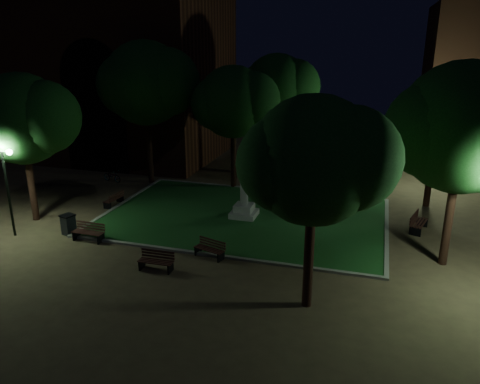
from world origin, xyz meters
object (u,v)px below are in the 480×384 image
at_px(bench_near_right, 210,249).
at_px(bench_right_side, 418,223).
at_px(monument, 244,201).
at_px(trash_bin, 68,224).
at_px(bench_near_left, 156,261).
at_px(bench_west_near, 89,232).
at_px(bench_far_side, 332,185).
at_px(bench_left_side, 114,200).
at_px(bicycle, 112,176).

bearing_deg(bench_near_right, bench_right_side, 49.85).
relative_size(monument, trash_bin, 3.06).
height_order(bench_near_left, trash_bin, trash_bin).
bearing_deg(bench_near_right, bench_west_near, -163.29).
distance_m(monument, bench_near_left, 7.27).
xyz_separation_m(bench_west_near, bench_far_side, (10.58, 11.46, -0.01)).
xyz_separation_m(bench_right_side, trash_bin, (-16.96, -5.55, 0.10)).
height_order(bench_near_right, trash_bin, trash_bin).
xyz_separation_m(bench_left_side, trash_bin, (0.06, -4.44, 0.15)).
xyz_separation_m(bench_near_left, bench_near_right, (1.77, 1.84, -0.01)).
xyz_separation_m(bench_far_side, bicycle, (-14.82, -2.34, 0.00)).
xyz_separation_m(bench_right_side, bench_far_side, (-4.97, 5.55, -0.03)).
distance_m(bench_left_side, bench_right_side, 17.06).
xyz_separation_m(monument, bench_left_side, (-7.92, -0.34, -0.58)).
bearing_deg(bench_right_side, monument, 111.07).
relative_size(monument, bench_left_side, 2.13).
bearing_deg(bench_near_right, bench_left_side, 165.30).
height_order(bench_left_side, bicycle, bicycle).
height_order(bench_right_side, trash_bin, trash_bin).
relative_size(monument, bench_right_side, 1.81).
bearing_deg(bicycle, bench_near_left, -125.85).
height_order(trash_bin, bicycle, trash_bin).
bearing_deg(bicycle, bench_far_side, -65.63).
xyz_separation_m(bench_near_left, bench_right_side, (10.97, 7.78, 0.04)).
distance_m(monument, bench_west_near, 8.26).
height_order(bench_west_near, trash_bin, trash_bin).
xyz_separation_m(monument, bench_west_near, (-6.45, -5.13, -0.54)).
height_order(bench_near_right, bench_far_side, bench_far_side).
xyz_separation_m(monument, bench_near_right, (-0.10, -5.16, -0.58)).
relative_size(bench_right_side, bicycle, 1.14).
relative_size(bench_near_right, bicycle, 1.00).
relative_size(bench_right_side, bench_far_side, 1.10).
bearing_deg(bench_right_side, trash_bin, 124.29).
height_order(bench_near_left, bench_far_side, bench_far_side).
distance_m(bench_west_near, trash_bin, 1.46).
bearing_deg(bench_left_side, monument, 96.23).
height_order(bench_near_right, bench_left_side, bench_left_side).
distance_m(bench_left_side, bicycle, 5.13).
distance_m(bench_near_left, bench_right_side, 13.45).
xyz_separation_m(bench_near_left, bench_far_side, (6.00, 13.33, 0.01)).
bearing_deg(bench_left_side, bench_right_side, 97.55).
distance_m(bench_west_near, bicycle, 10.06).
distance_m(bench_near_right, bicycle, 14.00).
bearing_deg(bicycle, trash_bin, -146.73).
height_order(monument, bench_near_left, monument).
bearing_deg(bench_far_side, bench_left_side, 24.59).
height_order(bench_near_right, bench_right_side, bench_right_side).
xyz_separation_m(monument, bench_far_side, (4.13, 6.33, -0.55)).
distance_m(bench_near_left, bench_west_near, 4.95).
relative_size(bench_left_side, bicycle, 0.97).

